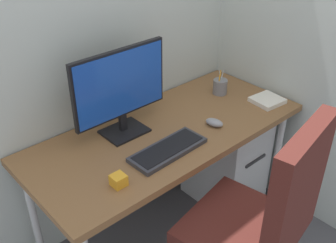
% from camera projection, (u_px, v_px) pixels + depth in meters
% --- Properties ---
extents(ground_plane, '(8.00, 8.00, 0.00)m').
position_uv_depth(ground_plane, '(167.00, 228.00, 2.48)').
color(ground_plane, '#4C4C51').
extents(desk, '(1.51, 0.66, 0.72)m').
position_uv_depth(desk, '(167.00, 138.00, 2.13)').
color(desk, brown).
rests_on(desk, ground_plane).
extents(office_chair, '(0.56, 0.55, 1.10)m').
position_uv_depth(office_chair, '(260.00, 220.00, 1.72)').
color(office_chair, black).
rests_on(office_chair, ground_plane).
extents(filing_cabinet, '(0.36, 0.45, 0.58)m').
position_uv_depth(filing_cabinet, '(225.00, 159.00, 2.60)').
color(filing_cabinet, silver).
rests_on(filing_cabinet, ground_plane).
extents(monitor, '(0.53, 0.18, 0.45)m').
position_uv_depth(monitor, '(121.00, 88.00, 1.95)').
color(monitor, black).
rests_on(monitor, desk).
extents(keyboard, '(0.40, 0.17, 0.03)m').
position_uv_depth(keyboard, '(168.00, 150.00, 1.92)').
color(keyboard, '#333338').
rests_on(keyboard, desk).
extents(mouse, '(0.08, 0.11, 0.04)m').
position_uv_depth(mouse, '(214.00, 123.00, 2.12)').
color(mouse, gray).
rests_on(mouse, desk).
extents(pen_holder, '(0.09, 0.09, 0.16)m').
position_uv_depth(pen_holder, '(220.00, 86.00, 2.42)').
color(pen_holder, slate).
rests_on(pen_holder, desk).
extents(notebook, '(0.18, 0.17, 0.03)m').
position_uv_depth(notebook, '(267.00, 100.00, 2.35)').
color(notebook, silver).
rests_on(notebook, desk).
extents(desk_clamp_accessory, '(0.06, 0.06, 0.05)m').
position_uv_depth(desk_clamp_accessory, '(119.00, 180.00, 1.71)').
color(desk_clamp_accessory, orange).
rests_on(desk_clamp_accessory, desk).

